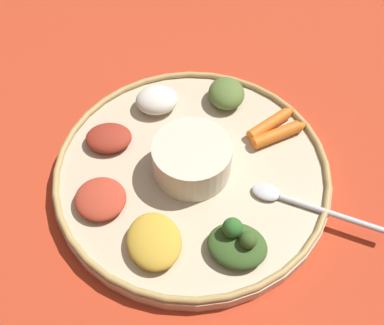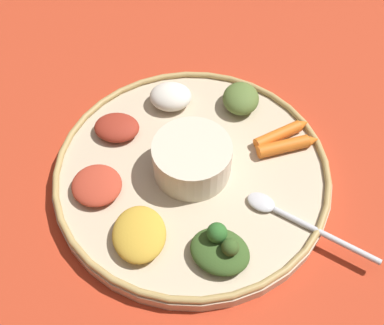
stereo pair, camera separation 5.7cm
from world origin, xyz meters
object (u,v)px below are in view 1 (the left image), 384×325
object	(u,v)px
carrot_near_spoon	(281,135)
carrot_outer	(272,122)
center_bowl	(192,158)
greens_pile	(236,244)
spoon	(296,202)

from	to	relation	value
carrot_near_spoon	carrot_outer	size ratio (longest dim) A/B	1.00
center_bowl	carrot_outer	xyz separation A→B (m)	(-0.02, 0.13, -0.02)
center_bowl	carrot_near_spoon	world-z (taller)	center_bowl
carrot_near_spoon	center_bowl	bearing A→B (deg)	-91.02
center_bowl	carrot_outer	bearing A→B (deg)	99.52
greens_pile	carrot_near_spoon	size ratio (longest dim) A/B	1.05
carrot_outer	greens_pile	bearing A→B (deg)	-42.44
greens_pile	carrot_near_spoon	distance (m)	0.17
center_bowl	carrot_near_spoon	size ratio (longest dim) A/B	1.16
spoon	greens_pile	xyz separation A→B (m)	(0.02, -0.09, 0.01)
center_bowl	carrot_near_spoon	distance (m)	0.13
carrot_outer	carrot_near_spoon	bearing A→B (deg)	-0.67
center_bowl	spoon	size ratio (longest dim) A/B	0.75
spoon	carrot_outer	xyz separation A→B (m)	(-0.12, 0.03, 0.00)
spoon	center_bowl	bearing A→B (deg)	-136.16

